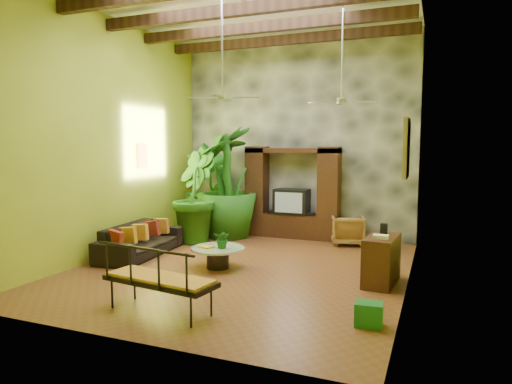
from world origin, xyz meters
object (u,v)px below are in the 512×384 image
at_px(entertainment_center, 292,199).
at_px(tall_plant_b, 193,195).
at_px(ceiling_fan_front, 222,85).
at_px(wicker_armchair, 348,230).
at_px(coffee_table, 218,255).
at_px(iron_bench, 157,277).
at_px(side_console, 382,260).
at_px(green_bin, 369,314).
at_px(sofa, 140,240).
at_px(tall_plant_a, 211,188).
at_px(tall_plant_c, 228,182).
at_px(ceiling_fan_back, 342,90).

bearing_deg(entertainment_center, tall_plant_b, -146.01).
bearing_deg(ceiling_fan_front, wicker_armchair, 62.41).
bearing_deg(coffee_table, iron_bench, -83.22).
xyz_separation_m(entertainment_center, coffee_table, (-0.43, -3.31, -0.71)).
height_order(side_console, green_bin, side_console).
bearing_deg(green_bin, tall_plant_b, 141.79).
xyz_separation_m(entertainment_center, green_bin, (2.65, -5.09, -0.81)).
height_order(sofa, iron_bench, iron_bench).
bearing_deg(tall_plant_a, tall_plant_c, -27.94).
bearing_deg(iron_bench, tall_plant_c, 112.82).
xyz_separation_m(ceiling_fan_front, coffee_table, (-0.23, 0.22, -3.15)).
xyz_separation_m(entertainment_center, side_console, (2.58, -3.16, -0.56)).
relative_size(entertainment_center, ceiling_fan_back, 1.29).
relative_size(tall_plant_c, green_bin, 7.84).
height_order(tall_plant_c, side_console, tall_plant_c).
xyz_separation_m(coffee_table, side_console, (3.02, 0.16, 0.15)).
bearing_deg(tall_plant_a, entertainment_center, 5.55).
distance_m(wicker_armchair, tall_plant_a, 3.76).
bearing_deg(ceiling_fan_back, green_bin, -71.57).
relative_size(sofa, green_bin, 6.38).
xyz_separation_m(sofa, green_bin, (5.07, -2.06, -0.18)).
height_order(entertainment_center, tall_plant_a, tall_plant_a).
xyz_separation_m(ceiling_fan_back, tall_plant_c, (-3.13, 1.38, -2.01)).
bearing_deg(ceiling_fan_back, tall_plant_a, 155.50).
relative_size(tall_plant_c, iron_bench, 1.60).
relative_size(entertainment_center, wicker_armchair, 3.20).
xyz_separation_m(ceiling_fan_back, tall_plant_b, (-3.65, 0.55, -2.26)).
bearing_deg(entertainment_center, tall_plant_c, -159.93).
distance_m(ceiling_fan_front, ceiling_fan_back, 2.41).
height_order(tall_plant_b, green_bin, tall_plant_b).
relative_size(wicker_armchair, coffee_table, 0.74).
bearing_deg(sofa, wicker_armchair, -59.91).
height_order(sofa, coffee_table, sofa).
distance_m(entertainment_center, wicker_armchair, 1.64).
height_order(ceiling_fan_back, green_bin, ceiling_fan_back).
bearing_deg(green_bin, wicker_armchair, 103.81).
distance_m(iron_bench, side_console, 3.77).
xyz_separation_m(ceiling_fan_front, side_console, (2.78, 0.38, -2.99)).
xyz_separation_m(wicker_armchair, tall_plant_c, (-3.01, -0.23, 1.05)).
height_order(ceiling_fan_front, coffee_table, ceiling_fan_front).
xyz_separation_m(ceiling_fan_front, wicker_armchair, (1.68, 3.21, -3.06)).
height_order(ceiling_fan_back, tall_plant_b, ceiling_fan_back).
xyz_separation_m(ceiling_fan_front, tall_plant_b, (-1.85, 2.15, -2.26)).
bearing_deg(green_bin, ceiling_fan_front, 151.45).
bearing_deg(tall_plant_b, wicker_armchair, 16.71).
distance_m(sofa, wicker_armchair, 4.74).
distance_m(sofa, tall_plant_a, 2.95).
relative_size(tall_plant_b, green_bin, 6.43).
distance_m(wicker_armchair, iron_bench, 5.67).
bearing_deg(wicker_armchair, ceiling_fan_back, 77.51).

